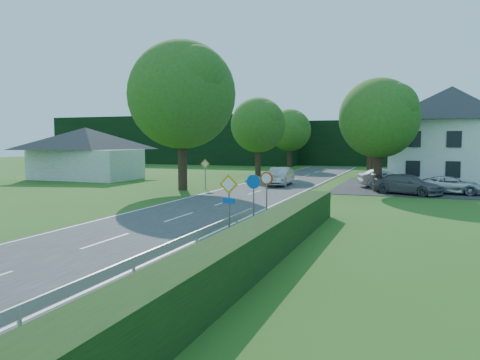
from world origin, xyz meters
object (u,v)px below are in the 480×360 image
at_px(parked_car_grey, 408,184).
at_px(parked_car_silver_b, 451,185).
at_px(motorcycle, 269,178).
at_px(parasol, 402,172).
at_px(parked_car_silver_a, 387,178).
at_px(streetlight, 375,133).
at_px(moving_car, 280,177).

height_order(parked_car_grey, parked_car_silver_b, parked_car_grey).
bearing_deg(motorcycle, parked_car_grey, -11.57).
bearing_deg(parasol, parked_car_silver_a, -106.98).
relative_size(streetlight, parasol, 3.49).
bearing_deg(moving_car, parked_car_grey, -19.29).
distance_m(moving_car, parked_car_grey, 10.84).
bearing_deg(parked_car_silver_a, motorcycle, 71.60).
relative_size(streetlight, parked_car_grey, 1.63).
xyz_separation_m(streetlight, parked_car_silver_a, (0.96, 1.49, -3.67)).
bearing_deg(moving_car, motorcycle, 130.65).
height_order(moving_car, parasol, parasol).
distance_m(parked_car_silver_a, parked_car_grey, 5.02).
height_order(streetlight, parked_car_grey, streetlight).
bearing_deg(parked_car_silver_b, motorcycle, 84.25).
relative_size(parked_car_silver_a, parked_car_grey, 0.93).
bearing_deg(moving_car, parked_car_silver_b, -9.97).
bearing_deg(parked_car_silver_a, parked_car_silver_b, -144.58).
distance_m(streetlight, motorcycle, 10.19).
xyz_separation_m(parked_car_silver_b, parasol, (-3.52, 6.85, 0.40)).
relative_size(moving_car, parked_car_silver_b, 1.03).
relative_size(moving_car, parked_car_grey, 0.95).
bearing_deg(parked_car_silver_b, moving_car, 89.50).
distance_m(motorcycle, parasol, 11.84).
distance_m(moving_car, parked_car_silver_a, 8.87).
height_order(streetlight, motorcycle, streetlight).
relative_size(streetlight, moving_car, 1.71).
bearing_deg(parked_car_silver_a, parasol, -35.44).
bearing_deg(parasol, parked_car_silver_b, -62.82).
distance_m(streetlight, parasol, 6.37).
bearing_deg(parked_car_grey, parked_car_silver_a, 45.04).
xyz_separation_m(moving_car, parked_car_grey, (10.37, -3.13, -0.06)).
distance_m(parked_car_silver_a, parked_car_silver_b, 5.68).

